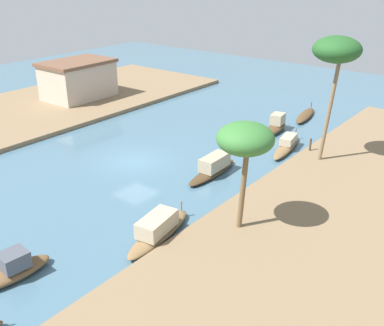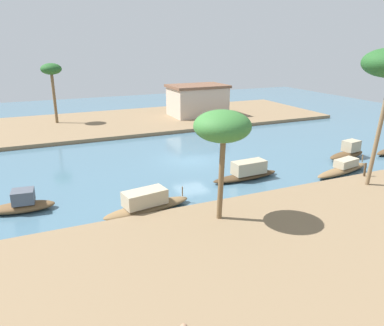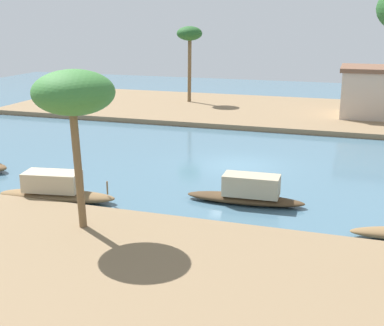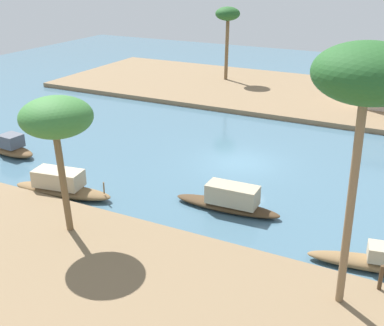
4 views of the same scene
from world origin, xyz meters
TOP-DOWN VIEW (x-y plane):
  - river_water at (0.00, 0.00)m, footprint 76.29×76.29m
  - riverbank_left at (0.00, -15.77)m, footprint 44.74×14.30m
  - riverbank_right at (0.00, 15.77)m, footprint 44.74×14.30m
  - sampan_open_hull at (1.75, -5.52)m, footprint 5.03×1.30m
  - sampan_foreground at (11.71, -4.66)m, footprint 3.95×1.71m
  - sampan_midstream at (-12.28, -4.93)m, footprint 3.54×1.53m
  - sampan_upstream_small at (8.66, -7.26)m, footprint 5.47×1.97m
  - sampan_with_tall_canopy at (-6.07, -7.78)m, footprint 5.23×2.03m
  - mooring_post at (8.69, -9.05)m, footprint 0.14×0.14m
  - palm_tree_left_near at (-3.11, -10.76)m, footprint 2.75×2.75m
  - palm_tree_right_tall at (-8.52, 17.51)m, footprint 2.17×2.17m
  - riverside_building at (7.55, 15.24)m, footprint 6.82×4.83m

SIDE VIEW (x-z plane):
  - river_water at x=0.00m, z-range 0.00..0.00m
  - riverbank_left at x=0.00m, z-range 0.00..0.36m
  - riverbank_right at x=0.00m, z-range 0.00..0.36m
  - sampan_upstream_small at x=8.66m, z-range -0.14..0.85m
  - sampan_midstream at x=-12.28m, z-range -0.19..1.06m
  - sampan_foreground at x=11.71m, z-range -0.21..1.19m
  - sampan_open_hull at x=1.75m, z-range -0.12..1.13m
  - sampan_with_tall_canopy at x=-6.07m, z-range -0.14..1.15m
  - mooring_post at x=8.69m, z-range 0.36..1.27m
  - riverside_building at x=7.55m, z-range 0.37..4.02m
  - palm_tree_left_near at x=-3.11m, z-range 2.31..7.87m
  - palm_tree_right_tall at x=-8.52m, z-range 2.69..9.08m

